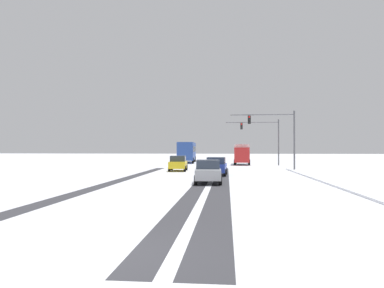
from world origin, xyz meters
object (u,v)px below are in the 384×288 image
(car_silver_third, at_px, (208,171))
(box_truck_delivery, at_px, (242,154))
(traffic_signal_far_right, at_px, (263,133))
(bus_oncoming, at_px, (187,151))
(car_yellow_cab_lead, at_px, (178,163))
(car_blue_second, at_px, (216,166))
(traffic_signal_near_right, at_px, (276,129))

(car_silver_third, distance_m, box_truck_delivery, 29.48)
(traffic_signal_far_right, relative_size, bus_oncoming, 0.68)
(car_yellow_cab_lead, xyz_separation_m, bus_oncoming, (-1.51, 22.44, 1.18))
(traffic_signal_far_right, height_order, bus_oncoming, traffic_signal_far_right)
(car_yellow_cab_lead, height_order, box_truck_delivery, box_truck_delivery)
(car_yellow_cab_lead, distance_m, car_blue_second, 7.24)
(car_blue_second, bearing_deg, traffic_signal_near_right, 50.72)
(traffic_signal_near_right, bearing_deg, car_blue_second, -129.28)
(car_blue_second, relative_size, car_silver_third, 1.00)
(car_silver_third, bearing_deg, traffic_signal_near_right, 66.29)
(car_yellow_cab_lead, bearing_deg, traffic_signal_near_right, 9.58)
(traffic_signal_far_right, relative_size, car_silver_third, 1.80)
(car_silver_third, bearing_deg, car_yellow_cab_lead, 106.26)
(traffic_signal_near_right, height_order, car_silver_third, traffic_signal_near_right)
(box_truck_delivery, bearing_deg, bus_oncoming, 144.12)
(traffic_signal_far_right, xyz_separation_m, car_blue_second, (-6.07, -19.60, -3.70))
(traffic_signal_far_right, xyz_separation_m, box_truck_delivery, (-2.88, 2.24, -2.88))
(traffic_signal_near_right, bearing_deg, car_silver_third, -113.71)
(traffic_signal_far_right, xyz_separation_m, car_yellow_cab_lead, (-10.31, -13.73, -3.70))
(car_yellow_cab_lead, relative_size, bus_oncoming, 0.38)
(traffic_signal_near_right, height_order, box_truck_delivery, traffic_signal_near_right)
(car_silver_third, relative_size, bus_oncoming, 0.38)
(bus_oncoming, bearing_deg, car_silver_third, -81.43)
(car_blue_second, bearing_deg, car_silver_third, -92.80)
(traffic_signal_near_right, distance_m, box_truck_delivery, 14.80)
(car_blue_second, height_order, car_silver_third, same)
(car_blue_second, distance_m, bus_oncoming, 28.91)
(car_blue_second, xyz_separation_m, car_silver_third, (-0.36, -7.42, 0.00))
(car_yellow_cab_lead, relative_size, box_truck_delivery, 0.56)
(traffic_signal_far_right, relative_size, box_truck_delivery, 1.00)
(car_yellow_cab_lead, bearing_deg, box_truck_delivery, 65.04)
(car_blue_second, height_order, box_truck_delivery, box_truck_delivery)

